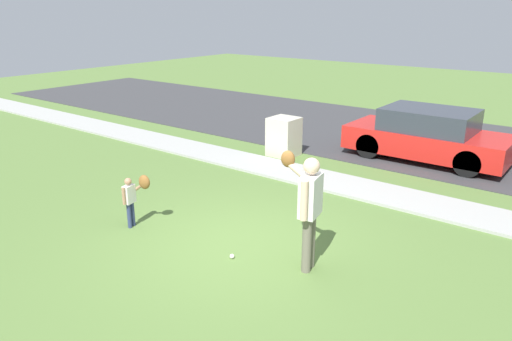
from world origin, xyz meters
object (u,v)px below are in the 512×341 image
object	(u,v)px
person_adult	(308,202)
parked_hatchback_red	(427,135)
utility_cabinet	(284,137)
baseball	(232,256)
person_child	(134,193)

from	to	relation	value
person_adult	parked_hatchback_red	xyz separation A→B (m)	(-0.46, 6.60, -0.42)
person_adult	parked_hatchback_red	world-z (taller)	person_adult
utility_cabinet	person_adult	bearing A→B (deg)	-52.35
baseball	parked_hatchback_red	world-z (taller)	parked_hatchback_red
utility_cabinet	parked_hatchback_red	xyz separation A→B (m)	(3.17, 1.88, 0.15)
utility_cabinet	parked_hatchback_red	bearing A→B (deg)	30.73
person_adult	baseball	xyz separation A→B (m)	(-1.07, -0.47, -1.04)
parked_hatchback_red	utility_cabinet	bearing A→B (deg)	-149.27
baseball	person_child	bearing A→B (deg)	-175.94
baseball	utility_cabinet	distance (m)	5.80
baseball	parked_hatchback_red	xyz separation A→B (m)	(0.60, 7.07, 0.62)
person_child	parked_hatchback_red	xyz separation A→B (m)	(2.73, 7.22, 0.02)
utility_cabinet	parked_hatchback_red	world-z (taller)	parked_hatchback_red
person_adult	person_child	xyz separation A→B (m)	(-3.19, -0.62, -0.43)
person_adult	parked_hatchback_red	distance (m)	6.63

